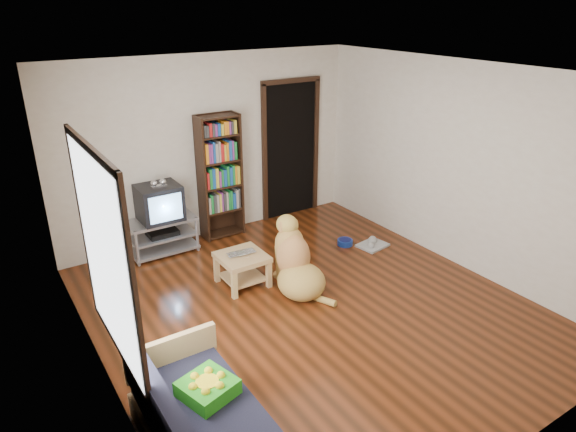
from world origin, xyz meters
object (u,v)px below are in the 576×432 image
green_cushion (208,388)px  dog_bowl (345,242)px  bookshelf (219,170)px  dog (296,264)px  tv_stand (163,234)px  crt_tv (159,202)px  grey_rag (372,245)px  laptop (243,255)px  coffee_table (242,264)px

green_cushion → dog_bowl: (3.10, 2.14, -0.44)m
bookshelf → dog: 2.01m
tv_stand → crt_tv: size_ratio=1.55×
green_cushion → grey_rag: (3.40, 1.89, -0.47)m
dog_bowl → crt_tv: size_ratio=0.38×
tv_stand → crt_tv: crt_tv is taller
bookshelf → dog: size_ratio=1.62×
green_cushion → laptop: size_ratio=1.09×
tv_stand → coffee_table: 1.45m
green_cushion → coffee_table: 2.40m
laptop → tv_stand: tv_stand is taller
dog_bowl → dog: (-1.26, -0.61, 0.29)m
dog_bowl → laptop: bearing=-173.5°
laptop → grey_rag: laptop is taller
grey_rag → bookshelf: 2.43m
grey_rag → tv_stand: tv_stand is taller
crt_tv → dog: size_ratio=0.52×
bookshelf → laptop: bearing=-106.7°
bookshelf → coffee_table: bearing=-107.0°
laptop → dog: 0.64m
green_cushion → laptop: 2.37m
grey_rag → laptop: bearing=178.6°
laptop → green_cushion: bearing=-119.1°
green_cushion → laptop: (1.35, 1.94, -0.07)m
bookshelf → coffee_table: size_ratio=3.27×
grey_rag → tv_stand: 2.94m
dog_bowl → crt_tv: 2.65m
dog_bowl → coffee_table: size_ratio=0.40×
tv_stand → dog: 2.06m
crt_tv → coffee_table: size_ratio=1.05×
tv_stand → grey_rag: bearing=-29.5°
green_cushion → tv_stand: size_ratio=0.42×
dog → laptop: bearing=140.4°
dog_bowl → grey_rag: (0.30, -0.25, -0.03)m
crt_tv → coffee_table: bearing=-70.0°
dog_bowl → coffee_table: coffee_table is taller
crt_tv → coffee_table: crt_tv is taller
coffee_table → bookshelf: bearing=73.0°
green_cushion → coffee_table: green_cushion is taller
dog → grey_rag: bearing=12.9°
green_cushion → dog_bowl: bearing=18.2°
laptop → tv_stand: bearing=115.8°
tv_stand → coffee_table: size_ratio=1.64×
bookshelf → coffee_table: 1.68m
tv_stand → bookshelf: 1.20m
laptop → tv_stand: 1.49m
green_cushion → dog: dog is taller
bookshelf → dog: bearing=-88.6°
green_cushion → dog: bearing=23.3°
bookshelf → dog: (0.05, -1.89, -0.67)m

